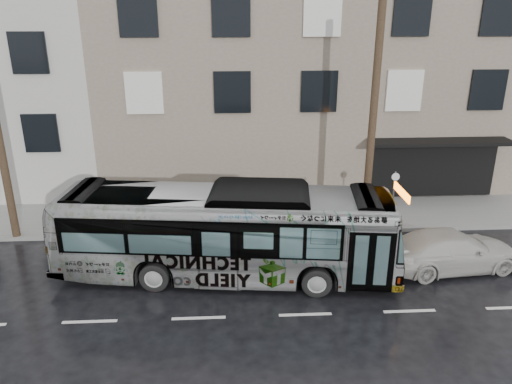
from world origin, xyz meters
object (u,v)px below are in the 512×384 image
(sign_post, at_px, (393,200))
(bus, at_px, (226,233))
(white_sedan, at_px, (451,250))
(utility_pole_front, at_px, (373,120))

(sign_post, distance_m, bus, 7.51)
(bus, relative_size, white_sedan, 2.39)
(sign_post, bearing_deg, bus, -154.27)
(sign_post, bearing_deg, white_sedan, -70.86)
(utility_pole_front, height_order, bus, utility_pole_front)
(sign_post, relative_size, white_sedan, 0.50)
(bus, bearing_deg, sign_post, -57.43)
(bus, bearing_deg, white_sedan, -83.04)
(utility_pole_front, bearing_deg, white_sedan, -55.53)
(utility_pole_front, distance_m, bus, 7.21)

